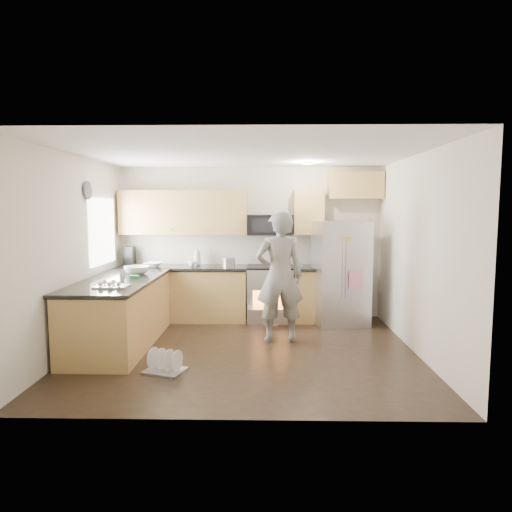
{
  "coord_description": "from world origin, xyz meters",
  "views": [
    {
      "loc": [
        0.27,
        -5.93,
        1.9
      ],
      "look_at": [
        0.14,
        0.5,
        1.23
      ],
      "focal_mm": 32.0,
      "sensor_mm": 36.0,
      "label": 1
    }
  ],
  "objects_px": {
    "refrigerator": "(341,273)",
    "dish_rack": "(165,366)",
    "stove_range": "(270,281)",
    "person": "(280,276)"
  },
  "relations": [
    {
      "from": "person",
      "to": "dish_rack",
      "type": "xyz_separation_m",
      "value": [
        -1.37,
        -1.29,
        -0.86
      ]
    },
    {
      "from": "stove_range",
      "to": "refrigerator",
      "type": "distance_m",
      "value": 1.19
    },
    {
      "from": "refrigerator",
      "to": "dish_rack",
      "type": "xyz_separation_m",
      "value": [
        -2.4,
        -2.25,
        -0.77
      ]
    },
    {
      "from": "stove_range",
      "to": "refrigerator",
      "type": "bearing_deg",
      "value": -11.91
    },
    {
      "from": "person",
      "to": "stove_range",
      "type": "bearing_deg",
      "value": -91.5
    },
    {
      "from": "refrigerator",
      "to": "person",
      "type": "xyz_separation_m",
      "value": [
        -1.03,
        -0.96,
        0.09
      ]
    },
    {
      "from": "stove_range",
      "to": "dish_rack",
      "type": "height_order",
      "value": "stove_range"
    },
    {
      "from": "refrigerator",
      "to": "dish_rack",
      "type": "relative_size",
      "value": 3.16
    },
    {
      "from": "stove_range",
      "to": "refrigerator",
      "type": "height_order",
      "value": "stove_range"
    },
    {
      "from": "refrigerator",
      "to": "stove_range",
      "type": "bearing_deg",
      "value": 158.09
    }
  ]
}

